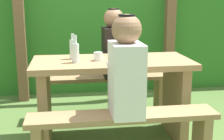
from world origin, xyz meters
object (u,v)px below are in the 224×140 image
(bench_near, at_px, (123,131))
(cell_phone, at_px, (128,62))
(person_white_shirt, at_px, (126,69))
(bottle_center, at_px, (73,49))
(drinking_glass, at_px, (98,56))
(bottle_left, at_px, (128,47))
(picnic_table, at_px, (112,86))
(bench_far, at_px, (105,88))
(bottle_right, at_px, (75,52))
(person_black_coat, at_px, (114,45))

(bench_near, distance_m, cell_phone, 0.63)
(bench_near, xyz_separation_m, person_white_shirt, (0.02, 0.00, 0.47))
(bottle_center, bearing_deg, drinking_glass, -26.01)
(person_white_shirt, bearing_deg, drinking_glass, 104.69)
(bench_near, height_order, bottle_left, bottle_left)
(picnic_table, bearing_deg, bench_near, -90.00)
(bench_far, bearing_deg, picnic_table, -90.00)
(person_white_shirt, bearing_deg, bottle_right, 124.83)
(cell_phone, bearing_deg, person_black_coat, 70.13)
(person_white_shirt, height_order, person_black_coat, same)
(bottle_left, relative_size, bottle_right, 1.03)
(bench_far, bearing_deg, bottle_left, -71.45)
(picnic_table, height_order, person_black_coat, person_black_coat)
(picnic_table, relative_size, bottle_center, 6.13)
(drinking_glass, xyz_separation_m, bottle_left, (0.28, 0.11, 0.06))
(bench_far, distance_m, person_black_coat, 0.48)
(bench_near, distance_m, person_black_coat, 1.23)
(bottle_left, xyz_separation_m, bottle_right, (-0.48, -0.16, -0.01))
(person_black_coat, relative_size, bottle_center, 3.15)
(bottle_right, bearing_deg, person_white_shirt, -55.17)
(person_black_coat, distance_m, drinking_glass, 0.62)
(bottle_center, relative_size, cell_phone, 1.63)
(bench_far, relative_size, person_black_coat, 1.95)
(picnic_table, bearing_deg, person_white_shirt, -88.08)
(picnic_table, bearing_deg, person_black_coat, 80.05)
(person_white_shirt, bearing_deg, bench_near, -170.04)
(bottle_left, bearing_deg, bench_far, 108.55)
(person_black_coat, bearing_deg, bottle_center, -132.78)
(bench_near, xyz_separation_m, cell_phone, (0.12, 0.44, 0.43))
(person_black_coat, bearing_deg, picnic_table, -99.95)
(bench_far, distance_m, bottle_left, 0.72)
(picnic_table, distance_m, bottle_right, 0.47)
(bench_far, xyz_separation_m, bottle_right, (-0.32, -0.64, 0.51))
(person_black_coat, bearing_deg, drinking_glass, -111.10)
(person_white_shirt, xyz_separation_m, person_black_coat, (0.08, 1.13, 0.00))
(person_white_shirt, height_order, bottle_right, person_white_shirt)
(person_white_shirt, bearing_deg, person_black_coat, 85.94)
(cell_phone, bearing_deg, bench_near, -125.91)
(bench_near, relative_size, cell_phone, 10.00)
(bench_near, xyz_separation_m, bottle_center, (-0.34, 0.66, 0.52))
(person_white_shirt, relative_size, drinking_glass, 9.20)
(bottle_center, bearing_deg, bench_far, 54.55)
(person_white_shirt, distance_m, bottle_center, 0.75)
(person_white_shirt, bearing_deg, cell_phone, 77.58)
(person_white_shirt, relative_size, person_black_coat, 1.00)
(bench_far, bearing_deg, person_white_shirt, -89.04)
(bench_near, xyz_separation_m, person_black_coat, (0.10, 1.13, 0.47))
(drinking_glass, bearing_deg, bottle_center, 153.99)
(bench_near, xyz_separation_m, bottle_left, (0.16, 0.66, 0.52))
(drinking_glass, relative_size, bottle_right, 0.34)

